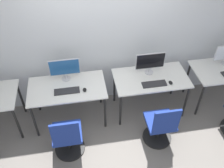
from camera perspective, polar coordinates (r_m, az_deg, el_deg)
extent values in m
plane|color=slate|center=(4.43, 0.31, -9.86)|extent=(20.00, 20.00, 0.00)
cube|color=#B7BCC1|center=(4.10, -1.63, 11.49)|extent=(12.00, 0.05, 2.80)
cylinder|color=black|center=(4.29, -20.78, -8.48)|extent=(0.04, 0.04, 0.73)
cylinder|color=black|center=(4.69, -20.06, -2.91)|extent=(0.04, 0.04, 0.73)
cube|color=silver|center=(4.10, -10.28, -0.86)|extent=(1.25, 0.69, 0.02)
cylinder|color=black|center=(4.23, -17.33, -8.19)|extent=(0.04, 0.04, 0.73)
cylinder|color=black|center=(4.17, -1.57, -6.50)|extent=(0.04, 0.04, 0.73)
cylinder|color=black|center=(4.63, -16.92, -2.57)|extent=(0.04, 0.04, 0.73)
cylinder|color=black|center=(4.58, -2.67, -0.96)|extent=(0.04, 0.04, 0.73)
cylinder|color=#B2B2B7|center=(4.24, -10.41, 1.25)|extent=(0.15, 0.15, 0.01)
cylinder|color=#B2B2B7|center=(4.21, -10.50, 1.80)|extent=(0.04, 0.04, 0.10)
cube|color=#B2B2B7|center=(4.09, -10.82, 3.80)|extent=(0.50, 0.01, 0.30)
cube|color=navy|center=(4.09, -10.82, 3.73)|extent=(0.47, 0.01, 0.27)
cube|color=#262628|center=(4.01, -10.27, -1.59)|extent=(0.40, 0.14, 0.02)
ellipsoid|color=black|center=(3.98, -6.28, -1.33)|extent=(0.06, 0.09, 0.03)
cylinder|color=black|center=(4.23, -9.54, -14.25)|extent=(0.48, 0.48, 0.03)
cylinder|color=black|center=(4.06, -9.87, -12.70)|extent=(0.04, 0.04, 0.37)
cube|color=navy|center=(3.89, -10.23, -10.92)|extent=(0.44, 0.44, 0.05)
cube|color=navy|center=(3.58, -10.59, -11.15)|extent=(0.40, 0.04, 0.44)
cube|color=silver|center=(4.26, 8.93, 1.33)|extent=(1.25, 0.69, 0.02)
cylinder|color=black|center=(4.20, 1.97, -6.04)|extent=(0.04, 0.04, 0.73)
cylinder|color=black|center=(4.51, 16.49, -3.95)|extent=(0.04, 0.04, 0.73)
cylinder|color=black|center=(4.61, 0.55, -0.59)|extent=(0.04, 0.04, 0.73)
cylinder|color=black|center=(4.89, 13.94, 0.98)|extent=(0.04, 0.04, 0.73)
cylinder|color=#B2B2B7|center=(4.34, 8.45, 2.70)|extent=(0.15, 0.15, 0.01)
cylinder|color=#B2B2B7|center=(4.31, 8.52, 3.25)|extent=(0.04, 0.04, 0.10)
cube|color=#B2B2B7|center=(4.20, 8.76, 5.24)|extent=(0.50, 0.01, 0.30)
cube|color=black|center=(4.20, 8.79, 5.17)|extent=(0.47, 0.01, 0.27)
cube|color=#262628|center=(4.12, 9.63, 0.01)|extent=(0.40, 0.14, 0.02)
ellipsoid|color=black|center=(4.19, 13.26, 0.32)|extent=(0.06, 0.09, 0.03)
cylinder|color=black|center=(4.36, 10.21, -11.80)|extent=(0.48, 0.48, 0.03)
cylinder|color=black|center=(4.20, 10.55, -10.19)|extent=(0.04, 0.04, 0.37)
cube|color=navy|center=(4.04, 10.92, -8.38)|extent=(0.44, 0.44, 0.05)
cube|color=navy|center=(3.74, 12.36, -8.35)|extent=(0.40, 0.04, 0.44)
cylinder|color=black|center=(4.62, 19.44, -3.49)|extent=(0.04, 0.04, 0.73)
cylinder|color=black|center=(4.99, 16.72, 1.30)|extent=(0.04, 0.04, 0.73)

